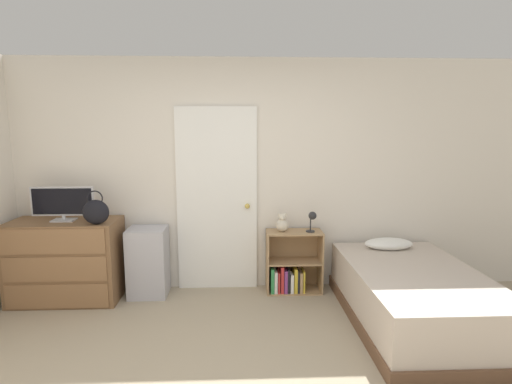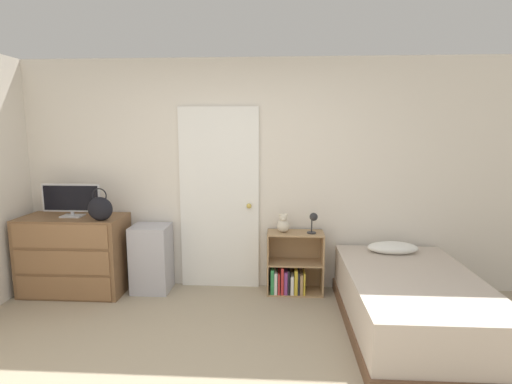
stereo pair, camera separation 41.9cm
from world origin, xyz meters
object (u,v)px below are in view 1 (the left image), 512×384
Objects in this scene: desk_lamp at (312,218)px; dresser at (66,261)px; teddy_bear at (282,223)px; handbag at (96,212)px; storage_bin at (148,262)px; bookshelf at (290,269)px; tv at (63,203)px; bed at (414,296)px.

dresser is at bearing -178.18° from desk_lamp.
dresser is 5.30× the size of teddy_bear.
handbag is 0.46× the size of storage_bin.
desk_lamp is (2.21, 0.25, -0.14)m from handbag.
storage_bin is at bearing 179.85° from desk_lamp.
desk_lamp is at bearing -7.15° from teddy_bear.
dresser is 0.84m from storage_bin.
tv is at bearing -177.18° from bookshelf.
teddy_bear is (2.29, 0.12, 0.35)m from dresser.
tv is at bearing 168.95° from bed.
tv is (0.01, 0.00, 0.62)m from dresser.
handbag reaches higher than bookshelf.
teddy_bear is (1.89, 0.29, -0.21)m from handbag.
handbag is at bearing -23.76° from tv.
storage_bin is at bearing 163.89° from bed.
bookshelf reaches higher than bed.
desk_lamp reaches higher than bed.
handbag reaches higher than desk_lamp.
desk_lamp is (2.61, 0.08, 0.41)m from dresser.
handbag is at bearing -173.52° from desk_lamp.
teddy_bear reaches higher than dresser.
storage_bin is 2.71m from bed.
tv is 1.86× the size of handbag.
handbag is at bearing -149.45° from storage_bin.
teddy_bear reaches higher than bookshelf.
storage_bin is at bearing 6.01° from dresser.
tv is at bearing -178.29° from desk_lamp.
handbag is 2.23m from desk_lamp.
tv is at bearing -177.04° from teddy_bear.
bookshelf is 1.31m from bed.
handbag is 3.16m from bed.
teddy_bear is at bearing 1.39° from storage_bin.
teddy_bear is at bearing 8.75° from handbag.
storage_bin is at bearing -178.61° from teddy_bear.
storage_bin reaches higher than bed.
bookshelf is 3.30× the size of teddy_bear.
desk_lamp reaches higher than teddy_bear.
bookshelf is 0.63m from desk_lamp.
storage_bin is 1.84m from desk_lamp.
bed is at bearing -36.83° from bookshelf.
dresser is 1.48× the size of storage_bin.
bookshelf is at bearing 2.93° from dresser.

